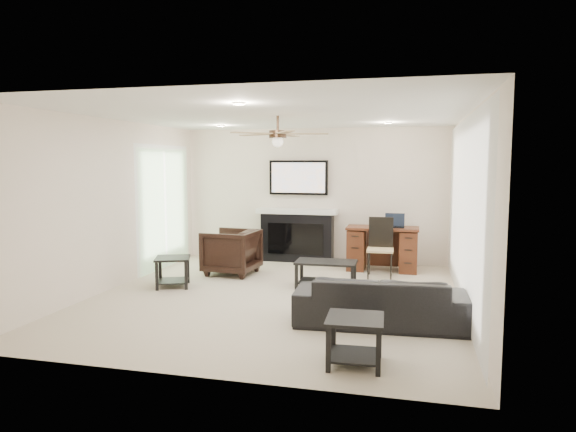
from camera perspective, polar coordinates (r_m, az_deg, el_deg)
name	(u,v)px	position (r m, az deg, el deg)	size (l,w,h in m)	color
room_shell	(291,176)	(7.01, 0.29, 4.48)	(5.50, 5.54, 2.52)	#BFB09A
sofa	(380,300)	(6.07, 10.20, -9.23)	(1.95, 0.76, 0.57)	black
armchair	(231,252)	(8.66, -6.32, -3.96)	(0.81, 0.83, 0.76)	black
coffee_table	(326,274)	(7.74, 4.24, -6.48)	(0.90, 0.50, 0.40)	black
end_table_near	(355,341)	(4.91, 7.43, -13.61)	(0.52, 0.52, 0.45)	black
end_table_left	(173,272)	(7.95, -12.67, -6.08)	(0.50, 0.50, 0.45)	black
fireplace_unit	(297,211)	(9.60, 1.01, 0.53)	(1.52, 0.34, 1.91)	black
desk	(382,249)	(9.03, 10.42, -3.60)	(1.22, 0.56, 0.76)	#3E160F
desk_chair	(380,248)	(8.47, 10.21, -3.51)	(0.42, 0.44, 0.97)	black
laptop	(395,221)	(8.93, 11.76, -0.52)	(0.33, 0.24, 0.23)	black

